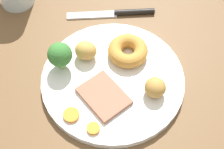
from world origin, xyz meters
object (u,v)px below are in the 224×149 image
Objects in this scene: carrot_coin_front at (93,128)px; roast_potato_right at (155,87)px; meat_slice_main at (104,96)px; broccoli_floret at (60,57)px; knife at (119,13)px; yorkshire_pudding at (128,51)px; roast_potato_left at (86,51)px; carrot_coin_back at (71,115)px; dinner_plate at (112,80)px.

roast_potato_right is at bearing -55.17° from carrot_coin_front.
meat_slice_main is 6.30cm from carrot_coin_front.
broccoli_floret is 18.61cm from knife.
roast_potato_left is (-0.49, 7.78, 0.50)cm from yorkshire_pudding.
yorkshire_pudding is at bearing -36.36° from carrot_coin_back.
roast_potato_right is 21.02cm from knife.
carrot_coin_front is (-15.33, 5.71, -1.02)cm from yorkshire_pudding.
yorkshire_pudding reaches higher than carrot_coin_back.
dinner_plate is at bearing 81.70° from knife.
dinner_plate is at bearing -102.06° from broccoli_floret.
broccoli_floret is at bearing 52.68° from meat_slice_main.
roast_potato_right is at bearing 103.20° from knife.
broccoli_floret is at bearing 104.63° from yorkshire_pudding.
meat_slice_main is (-4.07, 1.33, 1.10)cm from dinner_plate.
carrot_coin_back is 25.88cm from knife.
meat_slice_main is at bearing -13.96° from carrot_coin_front.
broccoli_floret reaches higher than dinner_plate.
carrot_coin_back is 0.48× the size of broccoli_floret.
roast_potato_right is at bearing -111.89° from dinner_plate.
dinner_plate is 10.32cm from broccoli_floret.
roast_potato_right is 1.73× the size of carrot_coin_front.
meat_slice_main is 6.53cm from carrot_coin_back.
dinner_plate is at bearing -18.15° from meat_slice_main.
broccoli_floret is at bearing 14.80° from carrot_coin_back.
roast_potato_left is 5.34cm from broccoli_floret.
roast_potato_right is (-8.15, -4.61, 0.43)cm from yorkshire_pudding.
carrot_coin_back is at bearing 108.80° from roast_potato_right.
meat_slice_main is 21.09cm from knife.
carrot_coin_front is at bearing 77.07° from knife.
roast_potato_left is at bearing 93.60° from yorkshire_pudding.
roast_potato_left reaches higher than carrot_coin_back.
dinner_plate is 4.56× the size of broccoli_floret.
roast_potato_right is (-3.00, -7.47, 2.44)cm from dinner_plate.
knife is (24.66, -7.75, -1.25)cm from carrot_coin_back.
roast_potato_left is at bearing 58.28° from roast_potato_right.
meat_slice_main is 10.41cm from broccoli_floret.
yorkshire_pudding is 1.33× the size of broccoli_floret.
roast_potato_right is 15.01cm from carrot_coin_back.
dinner_plate is 1.40× the size of knife.
yorkshire_pudding is at bearing -86.40° from roast_potato_left.
knife is (20.91, -2.40, -1.35)cm from meat_slice_main.
carrot_coin_front is at bearing 166.04° from meat_slice_main.
roast_potato_right is 0.67× the size of broccoli_floret.
broccoli_floret is at bearing 77.94° from dinner_plate.
carrot_coin_front is at bearing 159.56° from yorkshire_pudding.
meat_slice_main reaches higher than dinner_plate.
knife is (12.19, -5.99, -2.76)cm from roast_potato_left.
meat_slice_main is 1.46× the size of broccoli_floret.
carrot_coin_back reaches higher than knife.
yorkshire_pudding is 7.82cm from roast_potato_left.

